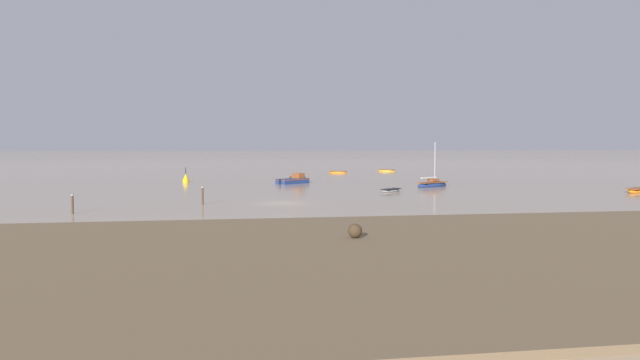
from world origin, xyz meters
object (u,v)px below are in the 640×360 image
(rowboat_moored_2, at_px, (387,171))
(channel_buoy, at_px, (186,179))
(rowboat_moored_0, at_px, (638,191))
(rowboat_moored_5, at_px, (292,178))
(rowboat_moored_3, at_px, (338,172))
(mooring_post_left, at_px, (73,204))
(rowboat_moored_4, at_px, (391,191))
(sailboat_moored_0, at_px, (432,185))
(motorboat_moored_0, at_px, (297,181))
(mooring_post_near, at_px, (203,196))

(rowboat_moored_2, bearing_deg, channel_buoy, -102.60)
(rowboat_moored_0, height_order, rowboat_moored_5, rowboat_moored_0)
(rowboat_moored_2, relative_size, rowboat_moored_3, 0.98)
(rowboat_moored_3, distance_m, mooring_post_left, 68.22)
(mooring_post_left, bearing_deg, rowboat_moored_4, 28.21)
(channel_buoy, xyz_separation_m, mooring_post_left, (-6.59, -37.21, 0.27))
(sailboat_moored_0, relative_size, channel_buoy, 2.61)
(rowboat_moored_0, height_order, channel_buoy, channel_buoy)
(motorboat_moored_0, distance_m, sailboat_moored_0, 18.76)
(rowboat_moored_3, bearing_deg, rowboat_moored_0, 147.08)
(motorboat_moored_0, xyz_separation_m, channel_buoy, (-15.38, 4.43, 0.14))
(sailboat_moored_0, distance_m, mooring_post_left, 44.94)
(rowboat_moored_0, bearing_deg, mooring_post_left, -22.33)
(rowboat_moored_2, distance_m, rowboat_moored_3, 11.42)
(rowboat_moored_4, distance_m, mooring_post_left, 34.96)
(rowboat_moored_2, relative_size, mooring_post_near, 2.01)
(sailboat_moored_0, relative_size, mooring_post_near, 3.33)
(motorboat_moored_0, distance_m, mooring_post_near, 29.68)
(rowboat_moored_2, height_order, channel_buoy, channel_buoy)
(rowboat_moored_0, height_order, mooring_post_left, mooring_post_left)
(rowboat_moored_0, distance_m, mooring_post_left, 59.30)
(rowboat_moored_0, relative_size, channel_buoy, 1.94)
(rowboat_moored_2, distance_m, sailboat_moored_0, 40.87)
(rowboat_moored_3, distance_m, channel_buoy, 34.70)
(sailboat_moored_0, bearing_deg, channel_buoy, 125.73)
(rowboat_moored_3, height_order, mooring_post_left, mooring_post_left)
(motorboat_moored_0, xyz_separation_m, rowboat_moored_5, (0.70, 11.54, -0.19))
(rowboat_moored_0, height_order, motorboat_moored_0, motorboat_moored_0)
(channel_buoy, relative_size, mooring_post_left, 1.35)
(rowboat_moored_4, height_order, channel_buoy, channel_buoy)
(channel_buoy, bearing_deg, mooring_post_near, -83.97)
(channel_buoy, xyz_separation_m, mooring_post_near, (3.33, -31.55, 0.31))
(rowboat_moored_3, xyz_separation_m, mooring_post_left, (-33.03, -59.69, 0.58))
(sailboat_moored_0, distance_m, rowboat_moored_5, 26.01)
(rowboat_moored_2, height_order, mooring_post_near, mooring_post_near)
(rowboat_moored_0, distance_m, channel_buoy, 57.78)
(rowboat_moored_4, xyz_separation_m, sailboat_moored_0, (7.48, 7.00, 0.12))
(mooring_post_near, bearing_deg, rowboat_moored_2, 60.03)
(mooring_post_near, bearing_deg, rowboat_moored_3, 66.85)
(rowboat_moored_2, bearing_deg, rowboat_moored_4, -63.61)
(rowboat_moored_2, height_order, rowboat_moored_3, rowboat_moored_2)
(rowboat_moored_2, height_order, rowboat_moored_4, rowboat_moored_2)
(mooring_post_near, bearing_deg, rowboat_moored_5, 71.74)
(rowboat_moored_4, height_order, mooring_post_near, mooring_post_near)
(rowboat_moored_2, height_order, rowboat_moored_5, rowboat_moored_2)
(mooring_post_near, bearing_deg, rowboat_moored_0, 6.61)
(rowboat_moored_4, height_order, sailboat_moored_0, sailboat_moored_0)
(channel_buoy, bearing_deg, rowboat_moored_2, 35.94)
(sailboat_moored_0, height_order, mooring_post_left, sailboat_moored_0)
(rowboat_moored_0, distance_m, rowboat_moored_4, 27.91)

